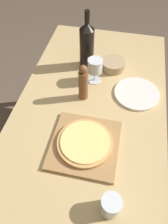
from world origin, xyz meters
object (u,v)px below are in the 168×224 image
Objects in this scene: pepper_mill at (83,83)px; wine_glass at (95,67)px; pizza at (85,142)px; wine_bottle at (87,45)px; small_bowl at (113,65)px.

wine_glass is at bearing 76.06° from pepper_mill.
pizza is 1.17× the size of pepper_mill.
wine_bottle is 2.38× the size of wine_glass.
pepper_mill reaches higher than small_bowl.
wine_glass is 0.19m from small_bowl.
pizza is 0.32m from pepper_mill.
small_bowl is (0.13, 0.29, -0.08)m from pepper_mill.
small_bowl reaches higher than pizza.
pepper_mill reaches higher than pizza.
wine_bottle reaches higher than wine_glass.
small_bowl is at bearing 55.34° from wine_glass.
wine_bottle is 1.60× the size of pepper_mill.
wine_bottle reaches higher than pizza.
wine_bottle is at bearing 100.79° from pizza.
pepper_mill is (-0.07, 0.31, 0.08)m from pizza.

